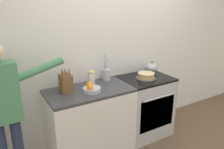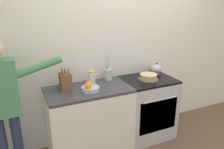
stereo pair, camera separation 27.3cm
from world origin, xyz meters
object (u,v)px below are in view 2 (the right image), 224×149
Objects in this scene: utensil_crock at (108,74)px; knife_block at (65,82)px; milk_carton at (92,77)px; layer_cake at (149,77)px; fruit_bowl at (90,88)px; person_baker at (3,100)px; stove_range at (147,107)px; tea_kettle at (156,69)px.

knife_block is at bearing -169.20° from utensil_crock.
knife_block reaches higher than milk_carton.
layer_cake is 0.55m from utensil_crock.
layer_cake is at bearing -25.31° from utensil_crock.
fruit_bowl is 0.94m from person_baker.
utensil_crock is at bearing 154.69° from layer_cake.
layer_cake is at bearing -121.80° from stove_range.
person_baker is (-1.82, -0.00, 0.48)m from stove_range.
person_baker reaches higher than knife_block.
stove_range is 4.27× the size of tea_kettle.
person_baker is at bearing 178.98° from layer_cake.
fruit_bowl is 0.14× the size of person_baker.
person_baker is (-1.80, 0.03, -0.00)m from layer_cake.
tea_kettle is 1.02m from milk_carton.
stove_range is 4.40× the size of milk_carton.
milk_carton is at bearing 169.66° from stove_range.
utensil_crock is 0.45m from fruit_bowl.
tea_kettle is at bearing 32.46° from stove_range.
stove_range is 3.12× the size of layer_cake.
knife_block is 0.69m from person_baker.
knife_block is at bearing 148.83° from fruit_bowl.
milk_carton is at bearing -167.44° from utensil_crock.
utensil_crock is 0.26m from milk_carton.
knife_block is 0.19× the size of person_baker.
tea_kettle is at bearing 0.57° from milk_carton.
milk_carton is (-0.76, 0.18, 0.06)m from layer_cake.
layer_cake reaches higher than stove_range.
person_baker reaches higher than stove_range.
utensil_crock is at bearing 10.80° from knife_block.
person_baker is at bearing -172.02° from milk_carton.
stove_range is 0.57× the size of person_baker.
utensil_crock reaches higher than knife_block.
tea_kettle is 2.06m from person_baker.
milk_carton is at bearing 64.51° from fruit_bowl.
utensil_crock is 1.62× the size of fruit_bowl.
fruit_bowl is at bearing -3.93° from person_baker.
milk_carton is at bearing -179.43° from tea_kettle.
person_baker reaches higher than tea_kettle.
knife_block is 1.35× the size of fruit_bowl.
stove_range is at bearing -4.14° from knife_block.
layer_cake is 0.78m from milk_carton.
stove_range is at bearing -10.34° from milk_carton.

